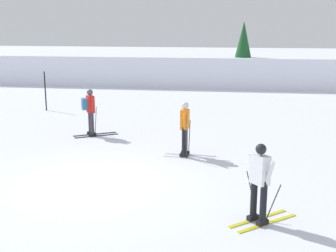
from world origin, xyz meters
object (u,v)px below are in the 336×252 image
skier_red (90,110)px  skier_orange (185,127)px  conifer_far_left (243,51)px  skier_white (260,181)px  trail_marker_pole (45,91)px

skier_red → skier_orange: 4.19m
skier_orange → conifer_far_left: (2.03, 14.92, 1.36)m
skier_white → conifer_far_left: 19.48m
skier_red → conifer_far_left: 14.13m
skier_white → trail_marker_pole: bearing=130.0°
trail_marker_pole → conifer_far_left: size_ratio=0.45×
trail_marker_pole → skier_white: bearing=-50.0°
skier_white → trail_marker_pole: size_ratio=0.95×
skier_red → conifer_far_left: bearing=66.2°
skier_white → skier_red: size_ratio=1.00×
skier_red → skier_orange: (3.66, -2.05, -0.04)m
skier_red → trail_marker_pole: trail_marker_pole is taller
skier_white → skier_orange: bearing=113.8°
skier_white → trail_marker_pole: trail_marker_pole is taller
skier_orange → conifer_far_left: size_ratio=0.42×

